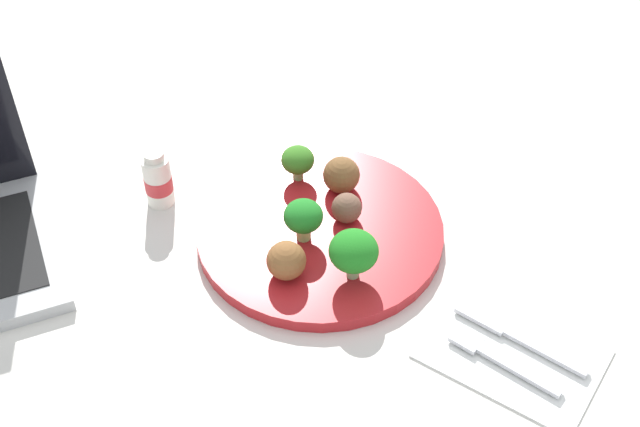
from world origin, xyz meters
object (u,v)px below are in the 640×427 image
at_px(broccoli_floret_front_left, 303,217).
at_px(napkin, 513,353).
at_px(plate, 320,231).
at_px(fork, 499,358).
at_px(broccoli_floret_mid_right, 298,160).
at_px(meatball_mid_right, 347,208).
at_px(broccoli_floret_back_left, 354,252).
at_px(yogurt_bottle, 158,180).
at_px(meatball_center, 286,261).
at_px(meatball_mid_left, 341,175).
at_px(knife, 515,335).

bearing_deg(broccoli_floret_front_left, napkin, 177.43).
distance_m(plate, fork, 0.25).
xyz_separation_m(plate, broccoli_floret_mid_right, (0.07, -0.06, 0.04)).
bearing_deg(meatball_mid_right, fork, 160.52).
height_order(broccoli_floret_back_left, yogurt_bottle, same).
relative_size(napkin, fork, 1.40).
distance_m(broccoli_floret_front_left, napkin, 0.26).
xyz_separation_m(meatball_center, fork, (-0.24, -0.03, -0.03)).
relative_size(meatball_mid_left, napkin, 0.26).
height_order(broccoli_floret_front_left, meatball_mid_left, broccoli_floret_front_left).
relative_size(broccoli_floret_mid_right, knife, 0.30).
xyz_separation_m(plate, meatball_mid_left, (0.01, -0.07, 0.03)).
bearing_deg(meatball_center, broccoli_floret_front_left, -74.91).
distance_m(meatball_mid_right, meatball_mid_left, 0.05).
bearing_deg(fork, meatball_mid_left, -25.06).
bearing_deg(broccoli_floret_mid_right, yogurt_bottle, 41.13).
xyz_separation_m(broccoli_floret_back_left, meatball_mid_left, (0.08, -0.11, -0.01)).
distance_m(broccoli_floret_back_left, fork, 0.18).
relative_size(napkin, knife, 1.17).
xyz_separation_m(meatball_mid_left, knife, (-0.26, 0.08, -0.03)).
distance_m(broccoli_floret_mid_right, broccoli_floret_front_left, 0.10).
bearing_deg(meatball_mid_left, broccoli_floret_mid_right, 11.67).
xyz_separation_m(broccoli_floret_front_left, meatball_center, (-0.01, 0.06, -0.01)).
relative_size(plate, broccoli_floret_mid_right, 6.38).
xyz_separation_m(broccoli_floret_front_left, knife, (-0.25, -0.01, -0.04)).
bearing_deg(broccoli_floret_front_left, meatball_mid_right, -115.99).
distance_m(broccoli_floret_mid_right, meatball_mid_left, 0.06).
distance_m(plate, knife, 0.25).
bearing_deg(broccoli_floret_back_left, plate, -32.17).
relative_size(meatball_mid_right, napkin, 0.20).
bearing_deg(knife, meatball_mid_left, -18.10).
relative_size(broccoli_floret_front_left, meatball_mid_left, 1.17).
relative_size(plate, knife, 1.92).
relative_size(fork, yogurt_bottle, 1.60).
distance_m(meatball_mid_right, yogurt_bottle, 0.22).
bearing_deg(knife, meatball_mid_right, -10.98).
bearing_deg(fork, meatball_center, 6.46).
relative_size(meatball_center, yogurt_bottle, 0.56).
distance_m(meatball_mid_left, napkin, 0.29).
bearing_deg(plate, fork, 167.61).
xyz_separation_m(broccoli_floret_back_left, knife, (-0.18, -0.03, -0.05)).
bearing_deg(meatball_mid_right, yogurt_bottle, 20.61).
bearing_deg(knife, broccoli_floret_front_left, 1.58).
bearing_deg(knife, napkin, 110.27).
height_order(plate, broccoli_floret_front_left, broccoli_floret_front_left).
bearing_deg(broccoli_floret_mid_right, meatball_mid_right, 161.04).
height_order(broccoli_floret_front_left, fork, broccoli_floret_front_left).
xyz_separation_m(plate, knife, (-0.25, 0.02, -0.00)).
xyz_separation_m(broccoli_floret_front_left, meatball_mid_left, (0.01, -0.09, -0.01)).
relative_size(meatball_center, knife, 0.29).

